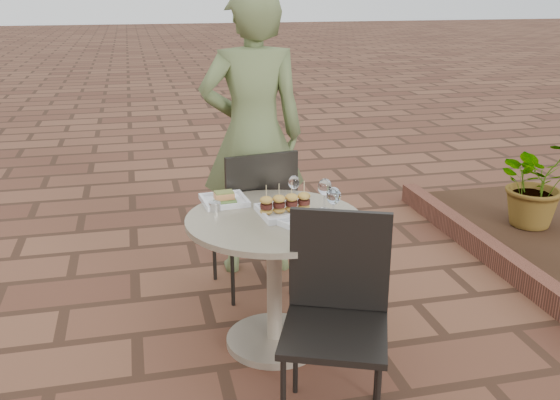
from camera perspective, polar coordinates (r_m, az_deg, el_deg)
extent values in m
plane|color=brown|center=(3.71, 0.24, -10.72)|extent=(60.00, 60.00, 0.00)
cylinder|color=gray|center=(3.46, -0.50, -12.65)|extent=(0.52, 0.52, 0.04)
cylinder|color=gray|center=(3.30, -0.51, -7.77)|extent=(0.08, 0.08, 0.70)
cylinder|color=tan|center=(3.15, -0.53, -1.84)|extent=(0.90, 0.90, 0.03)
cube|color=black|center=(3.88, -2.66, -1.96)|extent=(0.50, 0.50, 0.03)
cube|color=black|center=(3.62, -1.65, 0.69)|extent=(0.44, 0.10, 0.46)
cylinder|color=black|center=(4.19, -1.05, -3.68)|extent=(0.02, 0.02, 0.44)
cylinder|color=black|center=(4.08, -6.03, -4.44)|extent=(0.02, 0.02, 0.44)
cylinder|color=black|center=(3.87, 1.01, -5.69)|extent=(0.02, 0.02, 0.44)
cylinder|color=black|center=(3.75, -4.36, -6.59)|extent=(0.02, 0.02, 0.44)
cube|color=black|center=(2.70, 5.02, -12.06)|extent=(0.57, 0.57, 0.03)
cube|color=black|center=(2.76, 5.48, -5.47)|extent=(0.42, 0.19, 0.46)
cylinder|color=black|center=(2.99, 1.43, -13.72)|extent=(0.02, 0.02, 0.44)
cylinder|color=black|center=(2.98, 8.93, -14.18)|extent=(0.02, 0.02, 0.44)
imported|color=#525F34|center=(4.03, -2.49, 5.93)|extent=(0.70, 0.48, 1.85)
cube|color=white|center=(3.37, -5.11, -0.16)|extent=(0.25, 0.25, 0.01)
cube|color=#E18C4F|center=(3.36, -5.13, 0.38)|extent=(0.11, 0.07, 0.03)
cube|color=#62692F|center=(3.35, -5.14, 0.72)|extent=(0.10, 0.07, 0.01)
cube|color=white|center=(3.19, 0.49, -1.22)|extent=(0.28, 0.28, 0.01)
cube|color=white|center=(3.05, 2.48, -2.16)|extent=(0.32, 0.32, 0.01)
ellipsoid|color=#C95262|center=(2.99, 2.09, -2.35)|extent=(0.04, 0.03, 0.02)
cylinder|color=white|center=(3.13, 4.86, -1.76)|extent=(0.06, 0.06, 0.00)
cylinder|color=white|center=(3.12, 4.88, -1.07)|extent=(0.01, 0.01, 0.08)
ellipsoid|color=white|center=(3.09, 4.92, 0.37)|extent=(0.07, 0.07, 0.09)
cylinder|color=white|center=(3.09, 4.92, 0.28)|extent=(0.06, 0.06, 0.04)
cylinder|color=white|center=(3.39, 1.26, -0.05)|extent=(0.05, 0.05, 0.00)
cylinder|color=white|center=(3.38, 1.26, 0.49)|extent=(0.01, 0.01, 0.06)
ellipsoid|color=white|center=(3.36, 1.27, 1.63)|extent=(0.06, 0.06, 0.08)
cylinder|color=white|center=(3.26, 4.07, -0.86)|extent=(0.06, 0.06, 0.00)
cylinder|color=white|center=(3.25, 4.08, -0.20)|extent=(0.01, 0.01, 0.08)
ellipsoid|color=white|center=(3.22, 4.12, 1.19)|extent=(0.07, 0.07, 0.09)
cylinder|color=silver|center=(3.25, -5.98, -0.59)|extent=(0.07, 0.07, 0.05)
cube|color=brown|center=(4.52, 19.54, -5.13)|extent=(0.12, 3.00, 0.15)
imported|color=#33662D|center=(5.18, 22.48, 1.55)|extent=(0.70, 0.63, 0.70)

